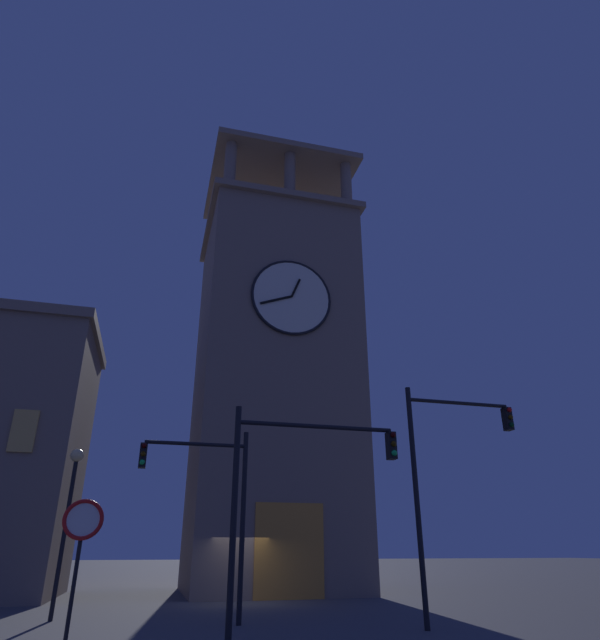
{
  "coord_description": "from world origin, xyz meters",
  "views": [
    {
      "loc": [
        4.05,
        24.16,
        2.03
      ],
      "look_at": [
        -3.89,
        -5.47,
        15.25
      ],
      "focal_mm": 29.88,
      "sensor_mm": 36.0,
      "label": 1
    }
  ],
  "objects_px": {
    "traffic_signal_near": "(210,491)",
    "no_horn_sign": "(81,533)",
    "clocktower": "(273,381)",
    "traffic_signal_mid": "(446,462)",
    "traffic_signal_far": "(294,477)",
    "street_lamp": "(70,497)"
  },
  "relations": [
    {
      "from": "traffic_signal_near",
      "to": "street_lamp",
      "type": "xyz_separation_m",
      "value": [
        4.33,
        -2.45,
        -0.07
      ]
    },
    {
      "from": "traffic_signal_near",
      "to": "no_horn_sign",
      "type": "bearing_deg",
      "value": 60.94
    },
    {
      "from": "traffic_signal_near",
      "to": "traffic_signal_mid",
      "type": "bearing_deg",
      "value": 161.09
    },
    {
      "from": "traffic_signal_near",
      "to": "street_lamp",
      "type": "relative_size",
      "value": 1.07
    },
    {
      "from": "traffic_signal_mid",
      "to": "traffic_signal_near",
      "type": "bearing_deg",
      "value": -18.91
    },
    {
      "from": "traffic_signal_near",
      "to": "traffic_signal_far",
      "type": "relative_size",
      "value": 1.01
    },
    {
      "from": "clocktower",
      "to": "traffic_signal_near",
      "type": "xyz_separation_m",
      "value": [
        4.51,
        12.17,
        -7.45
      ]
    },
    {
      "from": "no_horn_sign",
      "to": "traffic_signal_far",
      "type": "bearing_deg",
      "value": -158.86
    },
    {
      "from": "traffic_signal_near",
      "to": "no_horn_sign",
      "type": "distance_m",
      "value": 6.33
    },
    {
      "from": "clocktower",
      "to": "traffic_signal_mid",
      "type": "distance_m",
      "value": 16.17
    },
    {
      "from": "traffic_signal_far",
      "to": "traffic_signal_mid",
      "type": "bearing_deg",
      "value": -167.13
    },
    {
      "from": "no_horn_sign",
      "to": "street_lamp",
      "type": "bearing_deg",
      "value": -80.41
    },
    {
      "from": "traffic_signal_far",
      "to": "clocktower",
      "type": "bearing_deg",
      "value": -99.81
    },
    {
      "from": "traffic_signal_far",
      "to": "street_lamp",
      "type": "height_order",
      "value": "traffic_signal_far"
    },
    {
      "from": "traffic_signal_near",
      "to": "traffic_signal_far",
      "type": "height_order",
      "value": "traffic_signal_near"
    },
    {
      "from": "clocktower",
      "to": "traffic_signal_mid",
      "type": "relative_size",
      "value": 4.22
    },
    {
      "from": "traffic_signal_mid",
      "to": "no_horn_sign",
      "type": "height_order",
      "value": "traffic_signal_mid"
    },
    {
      "from": "traffic_signal_near",
      "to": "street_lamp",
      "type": "bearing_deg",
      "value": -29.54
    },
    {
      "from": "clocktower",
      "to": "street_lamp",
      "type": "relative_size",
      "value": 5.51
    },
    {
      "from": "clocktower",
      "to": "traffic_signal_far",
      "type": "bearing_deg",
      "value": 80.19
    },
    {
      "from": "traffic_signal_mid",
      "to": "street_lamp",
      "type": "relative_size",
      "value": 1.31
    },
    {
      "from": "street_lamp",
      "to": "traffic_signal_mid",
      "type": "bearing_deg",
      "value": 156.79
    }
  ]
}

